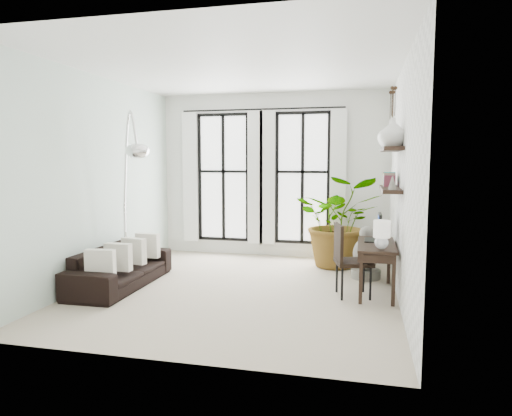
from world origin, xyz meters
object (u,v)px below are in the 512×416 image
(plant, at_px, (339,221))
(buddha, at_px, (366,256))
(sofa, at_px, (121,267))
(desk, at_px, (376,247))
(arc_lamp, at_px, (130,160))
(desk_chair, at_px, (347,255))

(plant, distance_m, buddha, 0.98)
(sofa, bearing_deg, plant, -57.42)
(sofa, height_order, desk, desk)
(buddha, bearing_deg, sofa, -159.91)
(desk, relative_size, buddha, 1.44)
(desk, bearing_deg, plant, 110.28)
(plant, xyz_separation_m, arc_lamp, (-3.04, -1.86, 1.08))
(desk_chair, distance_m, buddha, 1.14)
(desk_chair, bearing_deg, desk, 9.98)
(desk_chair, relative_size, buddha, 1.20)
(desk, bearing_deg, buddha, 98.00)
(plant, height_order, desk, plant)
(sofa, xyz_separation_m, arc_lamp, (0.11, 0.19, 1.60))
(sofa, height_order, desk_chair, desk_chair)
(sofa, height_order, plant, plant)
(desk, height_order, buddha, desk)
(desk, xyz_separation_m, arc_lamp, (-3.64, -0.23, 1.21))
(desk_chair, distance_m, arc_lamp, 3.50)
(plant, distance_m, arc_lamp, 3.72)
(plant, height_order, arc_lamp, arc_lamp)
(desk_chair, bearing_deg, plant, 82.66)
(desk, relative_size, arc_lamp, 0.46)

